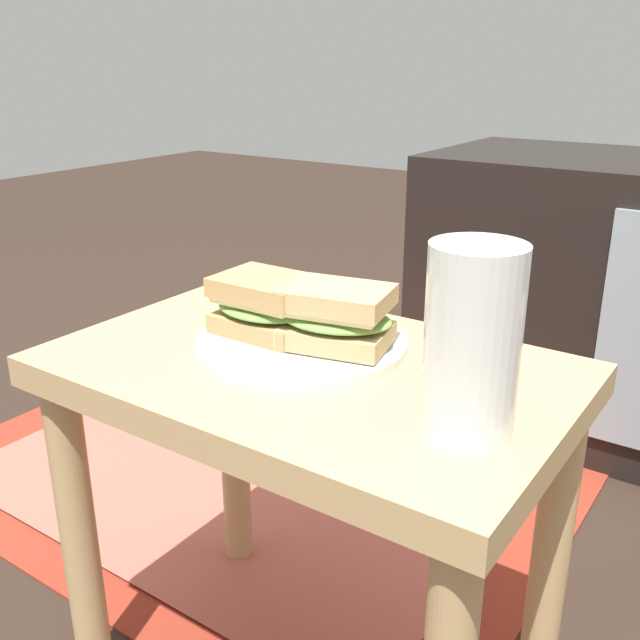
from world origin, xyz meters
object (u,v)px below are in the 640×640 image
object	(u,v)px
plate	(301,343)
beer_glass	(472,344)
sandwich_front	(267,305)
sandwich_back	(336,316)

from	to	relation	value
plate	beer_glass	size ratio (longest dim) A/B	1.41
plate	beer_glass	bearing A→B (deg)	-18.08
plate	sandwich_front	size ratio (longest dim) A/B	1.99
sandwich_front	sandwich_back	size ratio (longest dim) A/B	0.86
plate	beer_glass	xyz separation A→B (m)	(0.23, -0.08, 0.08)
plate	sandwich_back	bearing A→B (deg)	5.71
sandwich_back	beer_glass	world-z (taller)	beer_glass
plate	sandwich_back	size ratio (longest dim) A/B	1.72
sandwich_front	sandwich_back	distance (m)	0.09
plate	sandwich_back	xyz separation A→B (m)	(0.04, 0.00, 0.04)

